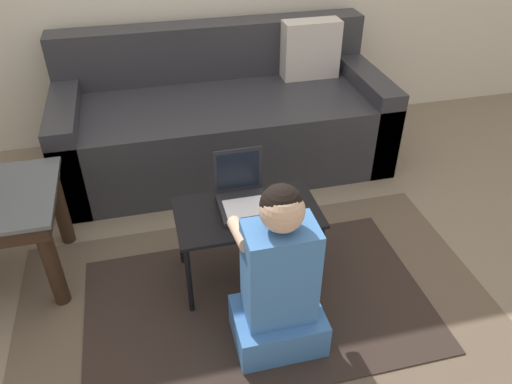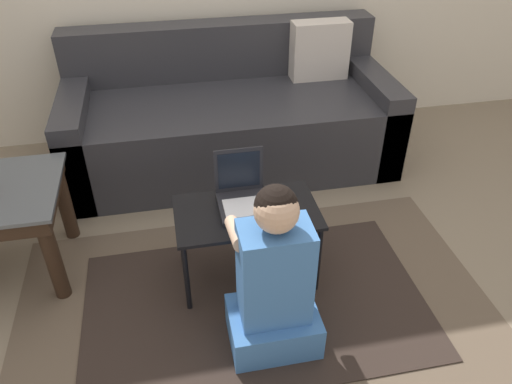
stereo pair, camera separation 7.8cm
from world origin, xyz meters
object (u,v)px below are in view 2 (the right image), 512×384
Objects in this scene: couch at (231,118)px; laptop at (242,197)px; person_seated at (274,283)px; laptop_desk at (247,219)px; computer_mouse at (283,209)px.

laptop is at bearing -95.99° from couch.
laptop is at bearing 95.39° from person_seated.
laptop_desk is 0.10m from laptop.
couch reaches higher than computer_mouse.
computer_mouse reaches higher than laptop_desk.
laptop_desk is at bearing 94.75° from person_seated.
computer_mouse is 0.13× the size of person_seated.
couch is at bearing 84.76° from laptop_desk.
couch is 2.53× the size of person_seated.
person_seated is at bearing -84.61° from laptop.
laptop is 0.19m from computer_mouse.
laptop_desk is at bearing -79.66° from laptop.
computer_mouse is at bearing -87.25° from couch.
person_seated reaches higher than laptop.
person_seated reaches higher than laptop_desk.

